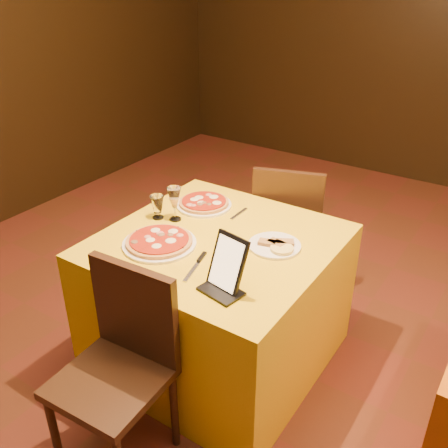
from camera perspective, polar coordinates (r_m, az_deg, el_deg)
The scene contains 13 objects.
floor at distance 2.56m, azimuth 6.29°, elevation -23.30°, with size 6.00×7.00×0.01m, color #5E2D19.
main_table at distance 2.69m, azimuth -0.66°, elevation -8.69°, with size 1.10×1.10×0.75m, color #E2B90E.
chair_main_near at distance 2.19m, azimuth -12.88°, elevation -17.12°, with size 0.38×0.38×0.91m, color black, non-canonical shape.
chair_main_far at distance 3.25m, azimuth 7.50°, elevation -0.24°, with size 0.44×0.44×0.91m, color black, non-canonical shape.
pizza_near at distance 2.45m, azimuth -7.40°, elevation -2.08°, with size 0.36×0.36×0.03m.
pizza_far at distance 2.81m, azimuth -2.31°, elevation 2.34°, with size 0.31×0.31×0.03m.
cutlet_dish at distance 2.43m, azimuth 5.80°, elevation -2.34°, with size 0.26×0.26×0.03m.
wine_glass at distance 2.64m, azimuth -5.67°, elevation 2.33°, with size 0.07×0.07×0.19m, color #FBD48E, non-canonical shape.
water_glass at distance 2.68m, azimuth -7.62°, elevation 1.92°, with size 0.07×0.07×0.13m, color white, non-canonical shape.
tablet at distance 2.07m, azimuth 0.42°, elevation -4.46°, with size 0.17×0.01×0.24m, color black.
knife at distance 2.26m, azimuth -3.35°, elevation -4.99°, with size 0.24×0.02×0.01m, color #B9B9C0.
fork_near at distance 2.52m, azimuth -10.64°, elevation -1.75°, with size 0.18×0.02×0.01m, color #BAB8C0.
fork_far at distance 2.72m, azimuth 1.73°, elevation 1.18°, with size 0.16×0.02×0.01m, color silver.
Camera 1 is at (0.66, -1.46, 1.99)m, focal length 40.00 mm.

